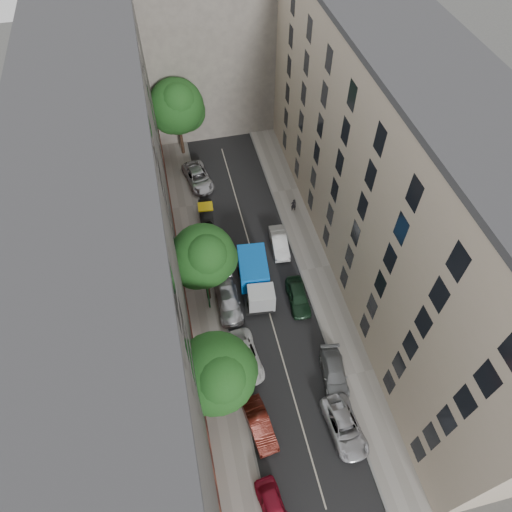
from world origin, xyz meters
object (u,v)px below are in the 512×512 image
object	(u,v)px
car_left_3	(228,301)
car_right_2	(298,297)
car_right_1	(334,373)
lamp_post	(206,279)
tree_near	(217,375)
car_left_0	(273,508)
car_left_2	(244,357)
car_left_5	(206,214)
pedestrian	(294,205)
tree_far	(177,108)
car_left_1	(260,424)
car_right_0	(344,427)
car_left_4	(212,239)
tree_mid	(205,258)
car_right_3	(279,243)
car_left_6	(198,177)
tarp_truck	(255,278)

from	to	relation	value
car_left_3	car_right_2	size ratio (longest dim) A/B	1.16
car_right_1	lamp_post	world-z (taller)	lamp_post
car_right_1	tree_near	world-z (taller)	tree_near
car_left_0	tree_near	xyz separation A→B (m)	(-2.06, 7.89, 5.12)
car_left_2	car_left_5	xyz separation A→B (m)	(-0.47, 16.80, -0.06)
car_right_2	pedestrian	size ratio (longest dim) A/B	2.78
lamp_post	car_right_1	bearing A→B (deg)	-45.20
car_left_5	tree_far	bearing A→B (deg)	99.11
car_right_2	tree_near	xyz separation A→B (m)	(-8.45, -7.97, 5.07)
car_left_1	car_right_0	world-z (taller)	car_left_1
car_left_0	car_left_4	world-z (taller)	car_left_4
car_left_5	car_left_3	bearing A→B (deg)	-84.67
car_right_2	pedestrian	world-z (taller)	pedestrian
tree_mid	car_right_1	bearing A→B (deg)	-48.77
car_left_2	car_right_3	world-z (taller)	car_left_2
car_left_6	car_right_0	world-z (taller)	car_left_6
car_left_5	tree_near	size ratio (longest dim) A/B	0.45
car_left_2	tree_mid	distance (m)	8.76
lamp_post	tarp_truck	bearing A→B (deg)	15.58
tarp_truck	car_left_0	size ratio (longest dim) A/B	1.60
tree_near	pedestrian	distance (m)	22.57
car_left_1	car_right_3	world-z (taller)	car_left_1
car_right_0	car_left_2	bearing A→B (deg)	126.46
tree_mid	car_right_2	bearing A→B (deg)	-14.74
car_left_6	car_right_1	size ratio (longest dim) A/B	1.16
car_left_6	tree_mid	distance (m)	16.64
car_right_2	car_left_1	bearing A→B (deg)	-116.67
lamp_post	car_left_4	bearing A→B (deg)	78.71
tarp_truck	tree_near	xyz separation A→B (m)	(-5.03, -10.31, 4.23)
car_right_2	pedestrian	xyz separation A→B (m)	(2.72, 11.02, 0.19)
car_right_1	car_left_2	bearing A→B (deg)	164.26
tree_near	lamp_post	world-z (taller)	tree_near
tree_near	tarp_truck	bearing A→B (deg)	64.01
car_left_0	tree_mid	world-z (taller)	tree_mid
car_right_0	car_right_2	size ratio (longest dim) A/B	1.17
car_left_0	car_right_0	bearing A→B (deg)	25.02
lamp_post	car_left_5	bearing A→B (deg)	82.34
car_left_2	car_right_1	size ratio (longest dim) A/B	1.11
car_left_3	car_left_1	bearing A→B (deg)	-89.07
car_right_3	tarp_truck	bearing A→B (deg)	-124.46
car_left_5	car_left_0	bearing A→B (deg)	-85.56
car_left_6	tree_mid	world-z (taller)	tree_mid
car_left_2	car_left_5	distance (m)	16.81
tarp_truck	car_left_2	world-z (taller)	tarp_truck
car_right_0	lamp_post	bearing A→B (deg)	118.11
car_left_1	car_left_2	xyz separation A→B (m)	(0.05, 5.60, -0.02)
car_left_1	lamp_post	world-z (taller)	lamp_post
car_left_5	car_left_6	distance (m)	5.60
car_left_6	tree_far	distance (m)	7.70
car_left_1	car_right_3	distance (m)	17.85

